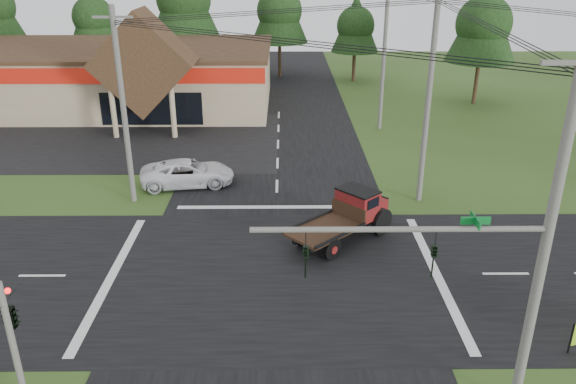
{
  "coord_description": "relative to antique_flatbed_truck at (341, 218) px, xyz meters",
  "views": [
    {
      "loc": [
        0.41,
        -20.84,
        12.77
      ],
      "look_at": [
        0.61,
        3.99,
        2.2
      ],
      "focal_mm": 35.0,
      "sensor_mm": 36.0,
      "label": 1
    }
  ],
  "objects": [
    {
      "name": "road_ew",
      "position": [
        -3.15,
        -3.16,
        -1.18
      ],
      "size": [
        120.0,
        12.0,
        0.02
      ],
      "primitive_type": "cube",
      "color": "black",
      "rests_on": "ground"
    },
    {
      "name": "antique_flatbed_truck",
      "position": [
        0.0,
        0.0,
        0.0
      ],
      "size": [
        5.64,
        5.49,
        2.38
      ],
      "primitive_type": null,
      "rotation": [
        0.0,
        0.0,
        -0.82
      ],
      "color": "#5F160D",
      "rests_on": "ground"
    },
    {
      "name": "tree_row_e",
      "position": [
        4.85,
        36.84,
        4.84
      ],
      "size": [
        5.04,
        5.04,
        9.09
      ],
      "color": "#332316",
      "rests_on": "ground"
    },
    {
      "name": "tree_row_b",
      "position": [
        -23.15,
        38.84,
        5.51
      ],
      "size": [
        5.6,
        5.6,
        10.1
      ],
      "color": "#332316",
      "rests_on": "ground"
    },
    {
      "name": "cvs_building",
      "position": [
        -18.85,
        26.41,
        1.59
      ],
      "size": [
        30.4,
        18.2,
        9.19
      ],
      "color": "tan",
      "rests_on": "ground"
    },
    {
      "name": "parking_apron",
      "position": [
        -17.15,
        15.84,
        -1.18
      ],
      "size": [
        28.0,
        14.0,
        0.02
      ],
      "primitive_type": "cube",
      "color": "black",
      "rests_on": "ground"
    },
    {
      "name": "utility_pole_ne",
      "position": [
        4.85,
        4.84,
        4.7
      ],
      "size": [
        2.0,
        0.3,
        11.5
      ],
      "color": "#595651",
      "rests_on": "ground"
    },
    {
      "name": "road_ns",
      "position": [
        -3.15,
        -3.16,
        -1.18
      ],
      "size": [
        12.0,
        120.0,
        0.02
      ],
      "primitive_type": "cube",
      "color": "black",
      "rests_on": "ground"
    },
    {
      "name": "tree_row_d",
      "position": [
        -3.15,
        38.84,
        6.19
      ],
      "size": [
        6.16,
        6.16,
        11.11
      ],
      "color": "#332316",
      "rests_on": "ground"
    },
    {
      "name": "tree_side_ne",
      "position": [
        14.85,
        26.84,
        6.19
      ],
      "size": [
        6.16,
        6.16,
        11.11
      ],
      "color": "#332316",
      "rests_on": "ground"
    },
    {
      "name": "utility_pole_nw",
      "position": [
        -11.15,
        4.84,
        4.2
      ],
      "size": [
        2.0,
        0.3,
        10.5
      ],
      "color": "#595651",
      "rests_on": "ground"
    },
    {
      "name": "ground",
      "position": [
        -3.15,
        -3.16,
        -1.19
      ],
      "size": [
        120.0,
        120.0,
        0.0
      ],
      "primitive_type": "plane",
      "color": "#304619",
      "rests_on": "ground"
    },
    {
      "name": "utility_pole_n",
      "position": [
        4.85,
        18.84,
        4.55
      ],
      "size": [
        2.0,
        0.3,
        11.2
      ],
      "color": "#595651",
      "rests_on": "ground"
    },
    {
      "name": "traffic_signal_mast",
      "position": [
        2.67,
        -10.66,
        3.23
      ],
      "size": [
        8.12,
        0.24,
        7.0
      ],
      "color": "#595651",
      "rests_on": "ground"
    },
    {
      "name": "traffic_signal_corner",
      "position": [
        -10.65,
        -10.48,
        2.33
      ],
      "size": [
        0.53,
        2.48,
        4.4
      ],
      "color": "#595651",
      "rests_on": "ground"
    },
    {
      "name": "utility_pole_nr",
      "position": [
        4.35,
        -10.66,
        4.45
      ],
      "size": [
        2.0,
        0.3,
        11.0
      ],
      "color": "#595651",
      "rests_on": "ground"
    },
    {
      "name": "white_pickup",
      "position": [
        -8.46,
        7.15,
        -0.43
      ],
      "size": [
        5.79,
        3.32,
        1.52
      ],
      "primitive_type": "imported",
      "rotation": [
        0.0,
        0.0,
        1.72
      ],
      "color": "white",
      "rests_on": "ground"
    }
  ]
}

